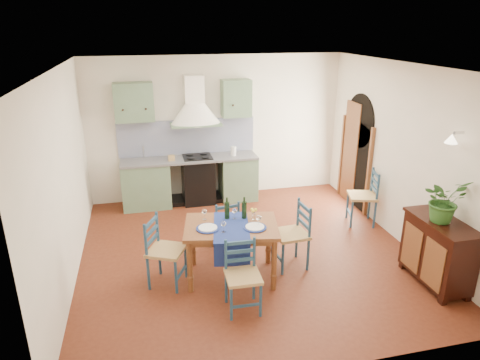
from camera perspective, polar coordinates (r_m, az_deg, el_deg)
The scene contains 13 objects.
floor at distance 6.73m, azimuth 1.00°, elevation -9.60°, with size 5.00×5.00×0.00m, color #4B1C10.
back_wall at distance 8.34m, azimuth -5.96°, elevation 4.09°, with size 5.00×0.96×2.80m.
right_wall at distance 7.41m, azimuth 19.61°, elevation 3.27°, with size 0.26×5.00×2.80m.
left_wall at distance 6.08m, azimuth -22.42°, elevation -0.05°, with size 0.04×5.00×2.80m, color beige.
ceiling at distance 5.87m, azimuth 1.17°, elevation 14.91°, with size 5.00×5.00×0.01m, color white.
dining_table at distance 5.81m, azimuth -1.14°, elevation -6.87°, with size 1.38×1.07×1.11m.
chair_near at distance 5.32m, azimuth 0.33°, elevation -12.63°, with size 0.43×0.43×0.89m.
chair_far at distance 6.56m, azimuth -2.06°, elevation -6.04°, with size 0.46×0.46×0.87m.
chair_left at distance 5.85m, azimuth -10.10°, elevation -9.27°, with size 0.60×0.60×0.96m.
chair_right at distance 6.21m, azimuth 7.06°, elevation -7.20°, with size 0.49×0.49×0.97m.
chair_spare at distance 7.75m, azimuth 16.23°, elevation -2.12°, with size 0.56×0.56×0.98m.
sideboard at distance 6.33m, azimuth 24.86°, elevation -8.47°, with size 0.50×1.05×0.94m.
potted_plant at distance 6.03m, azimuth 25.58°, elevation -2.44°, with size 0.53×0.46×0.58m, color #2B5B22.
Camera 1 is at (-1.45, -5.66, 3.34)m, focal length 32.00 mm.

